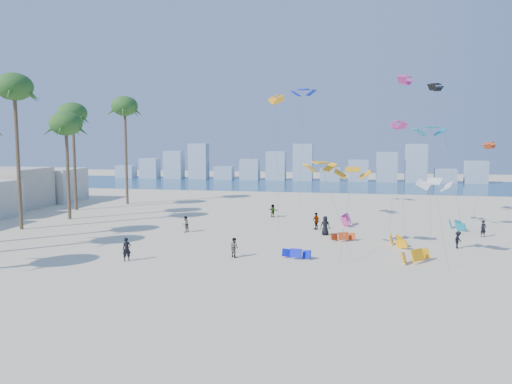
# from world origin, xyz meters

# --- Properties ---
(ground) EXTENTS (220.00, 220.00, 0.00)m
(ground) POSITION_xyz_m (0.00, 0.00, 0.00)
(ground) COLOR beige
(ground) RESTS_ON ground
(ocean) EXTENTS (220.00, 220.00, 0.00)m
(ocean) POSITION_xyz_m (0.00, 72.00, 0.01)
(ocean) COLOR navy
(ocean) RESTS_ON ground
(kitesurfer_near) EXTENTS (0.81, 0.77, 1.86)m
(kitesurfer_near) POSITION_xyz_m (-5.35, 5.46, 0.93)
(kitesurfer_near) COLOR black
(kitesurfer_near) RESTS_ON ground
(kitesurfer_mid) EXTENTS (0.99, 0.96, 1.61)m
(kitesurfer_mid) POSITION_xyz_m (2.66, 8.25, 0.80)
(kitesurfer_mid) COLOR gray
(kitesurfer_mid) RESTS_ON ground
(kitesurfers_far) EXTENTS (30.25, 15.21, 1.92)m
(kitesurfers_far) POSITION_xyz_m (8.64, 20.77, 0.85)
(kitesurfers_far) COLOR black
(kitesurfers_far) RESTS_ON ground
(grounded_kites) EXTENTS (17.89, 19.65, 1.10)m
(grounded_kites) POSITION_xyz_m (14.99, 17.49, 0.48)
(grounded_kites) COLOR #0C1AD6
(grounded_kites) RESTS_ON ground
(flying_kites) EXTENTS (24.56, 30.61, 17.22)m
(flying_kites) POSITION_xyz_m (13.68, 22.59, 11.88)
(flying_kites) COLOR #FFA90D
(flying_kites) RESTS_ON ground
(palm_row) EXTENTS (8.07, 44.80, 16.34)m
(palm_row) POSITION_xyz_m (-21.71, 16.19, 12.27)
(palm_row) COLOR brown
(palm_row) RESTS_ON ground
(distant_skyline) EXTENTS (85.00, 3.00, 8.40)m
(distant_skyline) POSITION_xyz_m (-1.19, 82.00, 3.09)
(distant_skyline) COLOR #9EADBF
(distant_skyline) RESTS_ON ground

